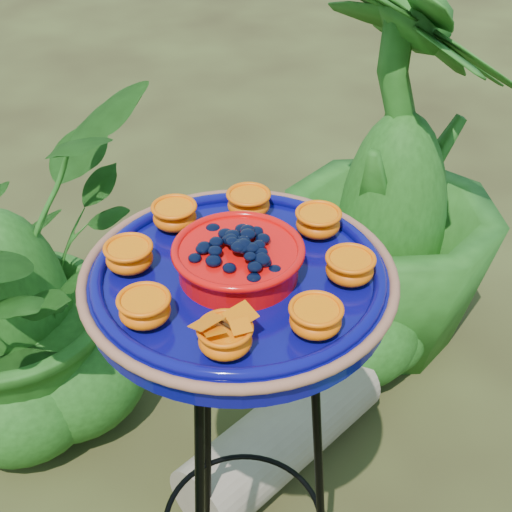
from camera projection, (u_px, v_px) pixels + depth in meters
name	position (u px, v px, depth m)	size (l,w,h in m)	color
tripod_stand	(242.00, 445.00, 1.18)	(0.36, 0.36, 0.82)	black
feeder_dish	(239.00, 275.00, 0.97)	(0.50, 0.50, 0.10)	#080861
driftwood_log	(282.00, 435.00, 1.71)	(0.18, 0.18, 0.55)	gray
shrub_back_left	(5.00, 277.00, 1.68)	(0.74, 0.64, 0.82)	#1B4712
shrub_back_right	(397.00, 174.00, 1.83)	(0.60, 0.60, 1.07)	#1B4712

